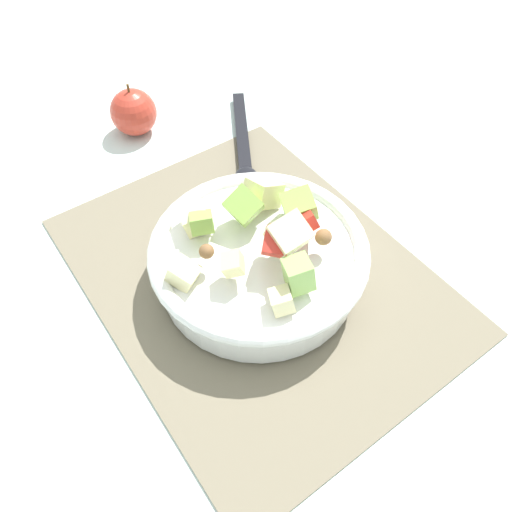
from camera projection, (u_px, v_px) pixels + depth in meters
ground_plane at (254, 274)px, 0.60m from camera, size 2.40×2.40×0.00m
placemat at (254, 273)px, 0.60m from camera, size 0.46×0.35×0.01m
salad_bowl at (256, 258)px, 0.56m from camera, size 0.25×0.25×0.11m
serving_spoon at (244, 156)px, 0.72m from camera, size 0.22×0.15×0.01m
whole_apple at (134, 112)px, 0.75m from camera, size 0.07×0.07×0.08m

